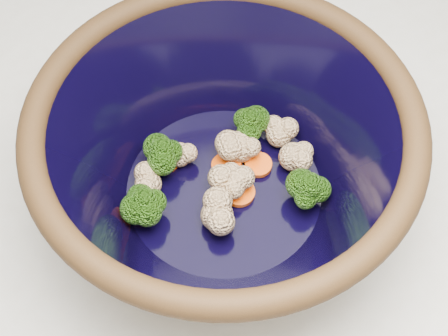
{
  "coord_description": "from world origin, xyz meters",
  "views": [
    {
      "loc": [
        -0.19,
        -0.36,
        1.48
      ],
      "look_at": [
        -0.08,
        -0.05,
        0.97
      ],
      "focal_mm": 50.0,
      "sensor_mm": 36.0,
      "label": 1
    }
  ],
  "objects": [
    {
      "name": "mixing_bowl",
      "position": [
        -0.08,
        -0.05,
        0.99
      ],
      "size": [
        0.38,
        0.38,
        0.16
      ],
      "rotation": [
        0.0,
        0.0,
        -0.1
      ],
      "color": "black",
      "rests_on": "counter"
    },
    {
      "name": "vegetable_pile",
      "position": [
        -0.08,
        -0.04,
        0.96
      ],
      "size": [
        0.19,
        0.13,
        0.05
      ],
      "color": "#608442",
      "rests_on": "mixing_bowl"
    },
    {
      "name": "counter",
      "position": [
        0.0,
        0.0,
        0.45
      ],
      "size": [
        1.2,
        1.2,
        0.9
      ],
      "primitive_type": "cube",
      "color": "silver",
      "rests_on": "ground"
    }
  ]
}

